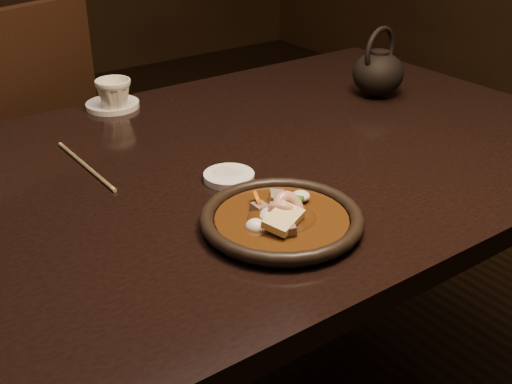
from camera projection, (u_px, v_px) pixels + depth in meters
table at (207, 205)px, 1.19m from camera, size 1.60×0.90×0.75m
chair at (2, 177)px, 1.64m from camera, size 0.58×0.58×0.96m
plate at (282, 220)px, 0.97m from camera, size 0.25×0.25×0.03m
stirfry at (281, 217)px, 0.96m from camera, size 0.13×0.13×0.06m
soy_dish at (229, 177)px, 1.11m from camera, size 0.09×0.09×0.01m
saucer_right at (113, 105)px, 1.43m from camera, size 0.12×0.12×0.01m
tea_cup at (114, 94)px, 1.40m from camera, size 0.08×0.07×0.08m
chopsticks at (86, 166)px, 1.16m from camera, size 0.01×0.25×0.01m
teapot at (378, 71)px, 1.48m from camera, size 0.14×0.12×0.16m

